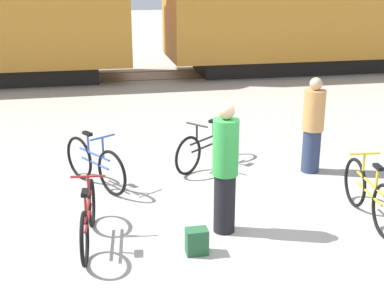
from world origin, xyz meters
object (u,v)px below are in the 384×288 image
bicycle_blue (95,164)px  bicycle_black (207,147)px  person_in_green (225,169)px  backpack (197,241)px  bicycle_maroon (88,218)px  person_in_tan (313,126)px  bicycle_yellow (369,195)px

bicycle_blue → bicycle_black: bicycle_blue is taller
person_in_green → backpack: size_ratio=5.39×
bicycle_maroon → person_in_green: bearing=-0.3°
bicycle_maroon → bicycle_black: bicycle_black is taller
person_in_tan → bicycle_yellow: bearing=-132.5°
person_in_green → backpack: person_in_green is taller
person_in_tan → backpack: 3.62m
bicycle_yellow → bicycle_black: size_ratio=1.26×
bicycle_black → person_in_green: size_ratio=0.76×
person_in_green → backpack: (-0.50, -0.53, -0.75)m
bicycle_maroon → backpack: bicycle_maroon is taller
person_in_tan → person_in_green: (-2.09, -1.91, 0.07)m
bicycle_yellow → backpack: size_ratio=5.21×
backpack → bicycle_blue: bearing=115.8°
person_in_tan → person_in_green: bearing=179.1°
bicycle_blue → bicycle_maroon: 1.95m
bicycle_black → person_in_tan: size_ratio=0.82×
bicycle_maroon → person_in_tan: bearing=25.8°
bicycle_maroon → person_in_tan: (3.94, 1.90, 0.48)m
bicycle_blue → bicycle_maroon: (-0.14, -1.95, -0.03)m
bicycle_maroon → person_in_tan: 4.40m
bicycle_blue → bicycle_black: (2.03, 0.58, -0.02)m
bicycle_yellow → person_in_green: person_in_green is taller
bicycle_yellow → bicycle_maroon: (-3.96, 0.09, -0.03)m
person_in_green → bicycle_yellow: bearing=26.3°
bicycle_maroon → backpack: size_ratio=5.09×
bicycle_maroon → person_in_tan: size_ratio=1.01×
bicycle_black → person_in_green: bearing=-97.5°
bicycle_maroon → bicycle_blue: bearing=85.8°
bicycle_yellow → bicycle_black: 3.17m
bicycle_blue → person_in_green: size_ratio=0.81×
bicycle_blue → bicycle_yellow: bearing=-28.0°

